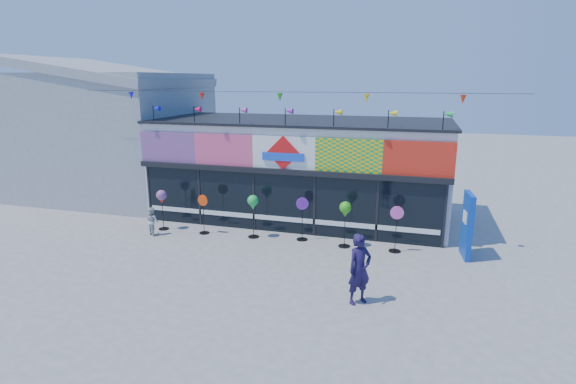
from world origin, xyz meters
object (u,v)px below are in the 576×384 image
at_px(spinner_2, 253,204).
at_px(spinner_3, 302,218).
at_px(blue_sign, 467,225).
at_px(spinner_5, 396,228).
at_px(spinner_4, 345,211).
at_px(adult_man, 359,269).
at_px(spinner_1, 203,213).
at_px(spinner_0, 162,198).
at_px(child, 153,221).

height_order(spinner_2, spinner_3, spinner_2).
relative_size(blue_sign, spinner_5, 1.35).
bearing_deg(spinner_4, adult_man, -75.58).
height_order(blue_sign, spinner_3, blue_sign).
bearing_deg(spinner_5, spinner_3, 176.00).
height_order(spinner_1, adult_man, adult_man).
height_order(spinner_0, spinner_4, spinner_4).
relative_size(blue_sign, spinner_1, 1.43).
xyz_separation_m(spinner_0, child, (-0.04, -0.66, -0.73)).
distance_m(spinner_0, child, 0.99).
relative_size(blue_sign, adult_man, 1.15).
bearing_deg(spinner_2, spinner_4, -0.45).
relative_size(spinner_0, adult_man, 0.84).
xyz_separation_m(spinner_2, child, (-3.76, -0.79, -0.77)).
bearing_deg(spinner_4, blue_sign, 3.20).
height_order(spinner_1, spinner_4, spinner_4).
height_order(spinner_1, spinner_3, spinner_3).
xyz_separation_m(spinner_0, spinner_2, (3.72, 0.13, 0.03)).
bearing_deg(spinner_1, spinner_5, 0.92).
xyz_separation_m(spinner_1, spinner_5, (7.11, 0.11, 0.05)).
bearing_deg(blue_sign, spinner_0, 175.49).
bearing_deg(spinner_1, blue_sign, 1.95).
xyz_separation_m(spinner_0, spinner_1, (1.75, 0.00, -0.46)).
bearing_deg(child, spinner_3, -141.14).
height_order(spinner_0, adult_man, adult_man).
distance_m(blue_sign, child, 11.21).
height_order(blue_sign, spinner_1, blue_sign).
distance_m(spinner_4, spinner_5, 1.80).
relative_size(spinner_2, spinner_5, 1.01).
distance_m(blue_sign, spinner_4, 4.00).
bearing_deg(spinner_4, spinner_2, 179.55).
bearing_deg(spinner_2, child, -168.10).
distance_m(spinner_0, spinner_4, 7.13).
relative_size(spinner_2, spinner_3, 1.01).
height_order(spinner_1, spinner_2, spinner_2).
bearing_deg(child, spinner_2, -139.58).
xyz_separation_m(spinner_3, child, (-5.57, -1.02, -0.32)).
xyz_separation_m(spinner_4, spinner_5, (1.74, 0.02, -0.46)).
xyz_separation_m(spinner_3, spinner_4, (1.60, -0.25, 0.47)).
height_order(spinner_2, child, spinner_2).
relative_size(spinner_3, spinner_5, 1.00).
bearing_deg(spinner_1, spinner_3, 5.26).
relative_size(spinner_0, spinner_1, 1.04).
bearing_deg(blue_sign, spinner_2, 175.34).
relative_size(spinner_2, spinner_4, 0.99).
distance_m(spinner_0, spinner_1, 1.81).
bearing_deg(blue_sign, child, 178.89).
height_order(spinner_2, spinner_5, spinner_2).
distance_m(spinner_3, spinner_5, 3.35).
relative_size(spinner_3, adult_man, 0.85).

